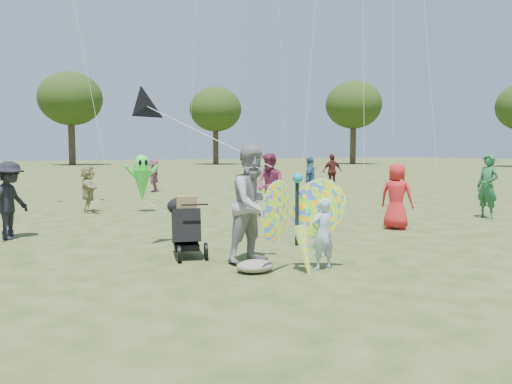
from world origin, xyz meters
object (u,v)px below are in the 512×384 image
(crowd_h, at_px, (332,171))
(crowd_j, at_px, (154,175))
(crowd_a, at_px, (397,196))
(alien_kite, at_px, (142,180))
(crowd_f, at_px, (488,186))
(crowd_b, at_px, (10,200))
(crowd_c, at_px, (310,180))
(butterfly_kite, at_px, (300,222))
(adult_man, at_px, (254,204))
(jogging_stroller, at_px, (185,222))
(crowd_e, at_px, (270,185))
(child_girl, at_px, (323,234))
(crowd_d, at_px, (88,189))

(crowd_h, height_order, crowd_j, crowd_h)
(crowd_a, height_order, alien_kite, alien_kite)
(crowd_f, bearing_deg, crowd_j, -153.64)
(crowd_b, xyz_separation_m, crowd_c, (9.46, 3.22, -0.01))
(crowd_j, relative_size, butterfly_kite, 0.83)
(adult_man, xyz_separation_m, alien_kite, (-0.14, 7.43, -0.02))
(crowd_h, bearing_deg, crowd_c, 54.65)
(crowd_c, xyz_separation_m, jogging_stroller, (-6.68, -6.51, -0.20))
(adult_man, distance_m, crowd_e, 5.50)
(crowd_b, xyz_separation_m, crowd_h, (13.80, 8.16, 0.01))
(crowd_a, bearing_deg, crowd_f, -116.14)
(crowd_b, bearing_deg, crowd_j, 4.19)
(crowd_j, bearing_deg, adult_man, 12.60)
(crowd_c, relative_size, crowd_f, 0.93)
(child_girl, bearing_deg, adult_man, -53.33)
(jogging_stroller, bearing_deg, butterfly_kite, -41.52)
(alien_kite, bearing_deg, crowd_h, 25.61)
(adult_man, distance_m, crowd_h, 15.96)
(crowd_e, xyz_separation_m, crowd_h, (7.33, 7.61, -0.06))
(crowd_f, bearing_deg, alien_kite, -123.09)
(adult_man, height_order, crowd_c, adult_man)
(child_girl, xyz_separation_m, crowd_f, (7.31, 2.92, 0.31))
(crowd_c, height_order, crowd_h, crowd_h)
(crowd_d, bearing_deg, alien_kite, -108.84)
(crowd_c, relative_size, crowd_j, 1.12)
(child_girl, distance_m, crowd_a, 4.59)
(jogging_stroller, relative_size, butterfly_kite, 0.64)
(crowd_e, xyz_separation_m, crowd_f, (5.27, -2.76, -0.02))
(crowd_e, distance_m, butterfly_kite, 6.18)
(crowd_h, xyz_separation_m, alien_kite, (-10.25, -4.92, 0.14))
(crowd_b, relative_size, crowd_c, 1.01)
(crowd_b, height_order, crowd_e, crowd_e)
(crowd_a, height_order, crowd_e, crowd_e)
(crowd_b, distance_m, butterfly_kite, 6.51)
(child_girl, relative_size, crowd_j, 0.78)
(crowd_a, distance_m, crowd_c, 5.90)
(butterfly_kite, bearing_deg, child_girl, -0.67)
(crowd_h, bearing_deg, crowd_e, 52.09)
(crowd_d, height_order, jogging_stroller, crowd_d)
(crowd_d, relative_size, jogging_stroller, 1.28)
(jogging_stroller, bearing_deg, crowd_c, 58.52)
(crowd_d, bearing_deg, adult_man, -164.42)
(crowd_a, relative_size, crowd_h, 0.94)
(alien_kite, bearing_deg, crowd_f, -33.61)
(adult_man, relative_size, crowd_c, 1.21)
(child_girl, xyz_separation_m, crowd_j, (1.27, 15.38, 0.16))
(adult_man, relative_size, jogging_stroller, 1.77)
(crowd_b, distance_m, alien_kite, 4.81)
(crowd_h, bearing_deg, butterfly_kite, 59.65)
(crowd_f, xyz_separation_m, crowd_h, (2.05, 10.36, -0.05))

